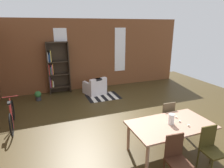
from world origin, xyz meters
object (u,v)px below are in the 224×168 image
dining_chair_far_right (166,116)px  potted_plant_by_shelf (38,96)px  dining_chair_near_right (211,148)px  bicycle_second (12,116)px  armchair_white (95,88)px  bookshelf_tall (57,68)px  dining_table (171,127)px  dining_chair_near_left (176,158)px  vase_on_table (171,119)px

dining_chair_far_right → potted_plant_by_shelf: bearing=130.3°
dining_chair_near_right → bicycle_second: (-4.02, 3.44, -0.19)m
dining_chair_near_right → armchair_white: size_ratio=0.97×
dining_chair_far_right → bookshelf_tall: 5.16m
dining_table → dining_chair_far_right: size_ratio=2.01×
dining_table → dining_chair_near_right: dining_chair_near_right is taller
dining_table → dining_chair_near_left: size_ratio=2.01×
dining_chair_near_right → bookshelf_tall: 6.53m
dining_chair_near_left → bicycle_second: bearing=132.6°
dining_chair_near_right → dining_chair_near_left: size_ratio=1.00×
dining_chair_near_right → armchair_white: bearing=99.8°
dining_chair_near_left → dining_table: bearing=60.8°
vase_on_table → armchair_white: size_ratio=0.25×
dining_chair_near_left → bookshelf_tall: (-1.55, 6.04, 0.64)m
vase_on_table → dining_chair_near_left: (-0.42, -0.76, -0.36)m
dining_table → potted_plant_by_shelf: (-2.85, 4.62, -0.47)m
dining_chair_far_right → potted_plant_by_shelf: (-3.28, 3.86, -0.31)m
vase_on_table → dining_chair_near_right: 0.94m
vase_on_table → armchair_white: vase_on_table is taller
dining_chair_far_right → bookshelf_tall: size_ratio=0.42×
dining_table → bookshelf_tall: size_ratio=0.85×
dining_chair_near_left → bicycle_second: dining_chair_near_left is taller
bookshelf_tall → armchair_white: size_ratio=2.28×
bookshelf_tall → potted_plant_by_shelf: bearing=-142.7°
armchair_white → bicycle_second: size_ratio=0.58×
vase_on_table → bookshelf_tall: bearing=110.5°
dining_chair_far_right → armchair_white: dining_chair_far_right is taller
dining_chair_far_right → potted_plant_by_shelf: size_ratio=2.45×
dining_table → vase_on_table: size_ratio=7.78×
dining_table → armchair_white: size_ratio=1.94×
bookshelf_tall → dining_table: bearing=-69.5°
dining_chair_far_right → potted_plant_by_shelf: dining_chair_far_right is taller
dining_chair_near_right → bookshelf_tall: bookshelf_tall is taller
dining_table → bicycle_second: bearing=143.2°
armchair_white → dining_chair_near_right: bearing=-80.2°
dining_chair_near_right → potted_plant_by_shelf: 6.30m
vase_on_table → potted_plant_by_shelf: (-2.85, 4.62, -0.67)m
dining_chair_near_right → vase_on_table: bearing=119.9°
vase_on_table → dining_chair_near_left: size_ratio=0.26×
bicycle_second → potted_plant_by_shelf: (0.73, 1.94, -0.12)m
dining_chair_near_right → bookshelf_tall: (-2.41, 6.04, 0.64)m
dining_table → bookshelf_tall: (-1.98, 5.28, 0.47)m
dining_chair_near_left → potted_plant_by_shelf: dining_chair_near_left is taller
armchair_white → potted_plant_by_shelf: armchair_white is taller
dining_chair_near_right → dining_chair_far_right: bearing=90.2°
dining_chair_far_right → armchair_white: size_ratio=0.97×
potted_plant_by_shelf → dining_table: bearing=-58.3°
dining_chair_far_right → bicycle_second: bearing=154.4°
potted_plant_by_shelf → bookshelf_tall: bearing=37.3°
vase_on_table → dining_chair_near_right: bearing=-60.1°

